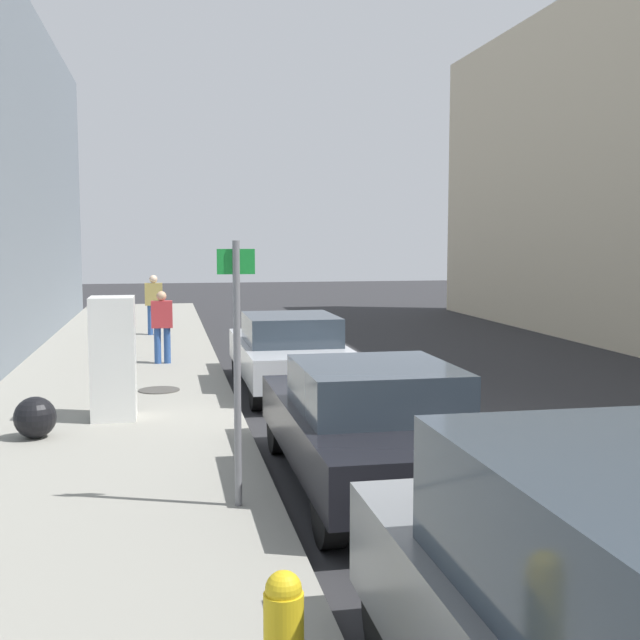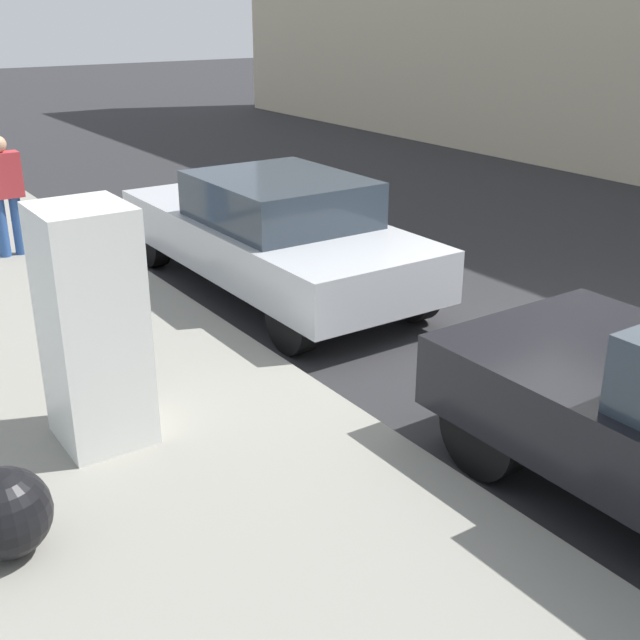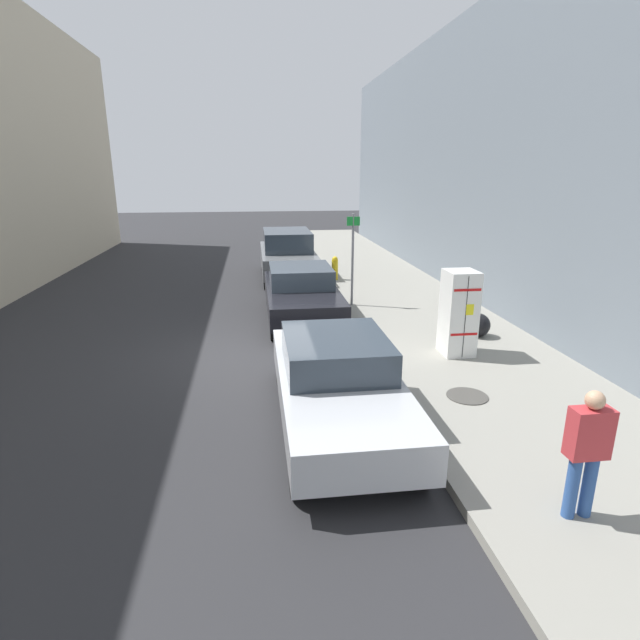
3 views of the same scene
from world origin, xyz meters
name	(u,v)px [view 2 (image 2 of 3)]	position (x,y,z in m)	size (l,w,h in m)	color
ground_plane	(575,364)	(0.00, 0.00, 0.00)	(80.00, 80.00, 0.00)	#28282B
sidewalk_slab	(129,515)	(-4.41, 0.00, 0.07)	(4.09, 44.00, 0.14)	gray
discarded_refrigerator	(93,327)	(-4.22, 0.95, 1.03)	(0.62, 0.69, 1.77)	white
manhole_cover	(92,331)	(-3.60, 3.00, 0.15)	(0.70, 0.70, 0.02)	#47443F
trash_bag	(5,513)	(-5.16, -0.06, 0.42)	(0.54, 0.54, 0.54)	black
pedestrian_walking_far	(4,189)	(-3.54, 6.08, 1.00)	(0.44, 0.22, 1.51)	#2D5193
parked_sedan_silver	(272,232)	(-1.28, 3.36, 0.72)	(1.78, 4.51, 1.39)	silver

